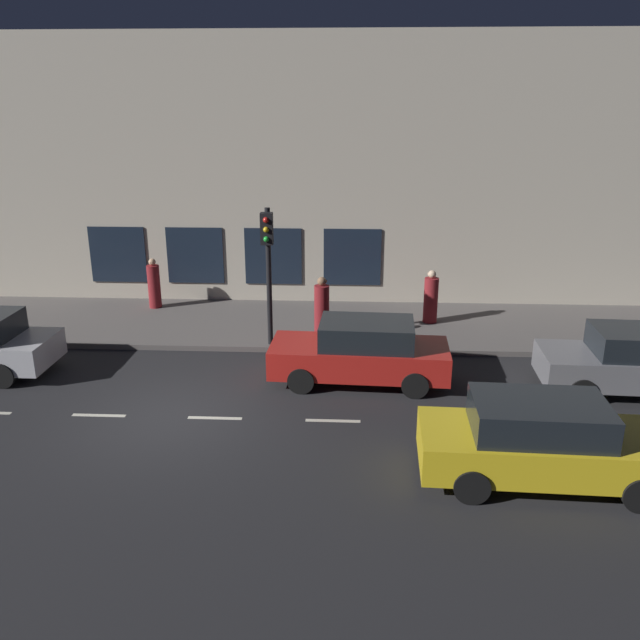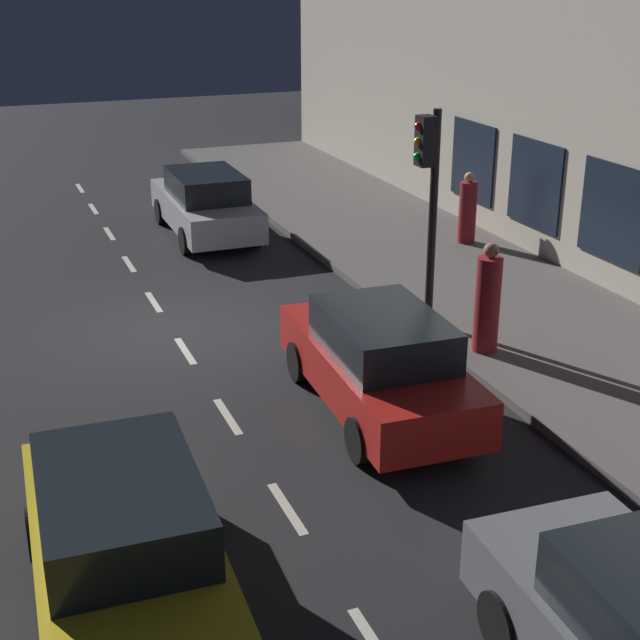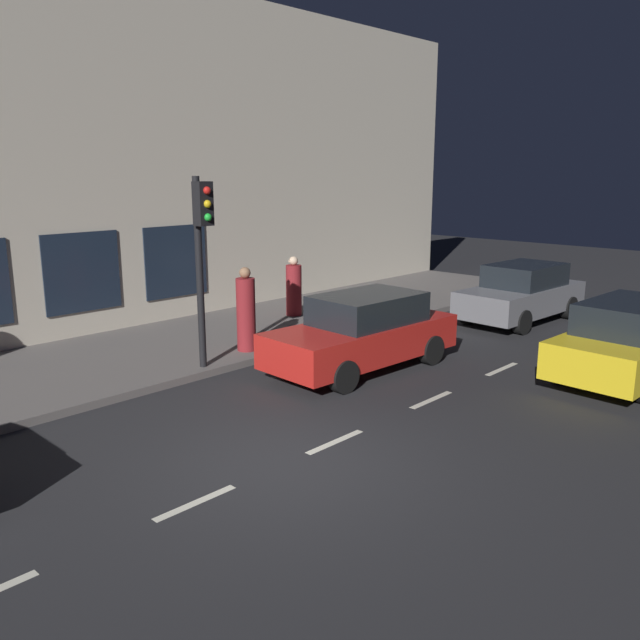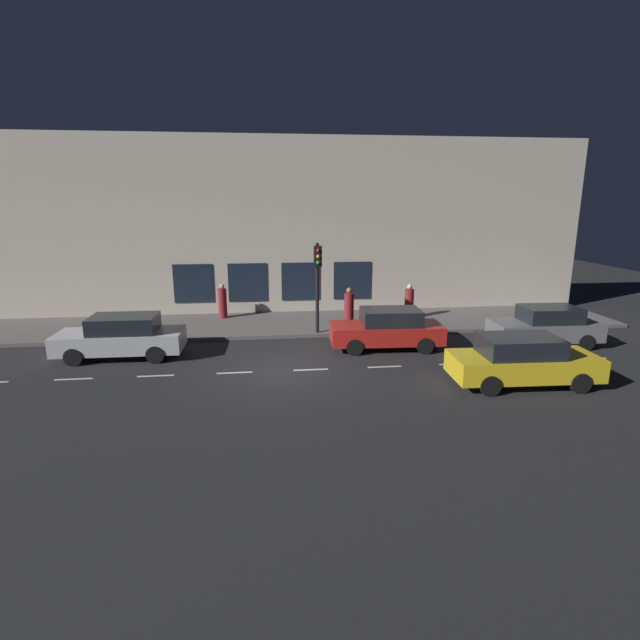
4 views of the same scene
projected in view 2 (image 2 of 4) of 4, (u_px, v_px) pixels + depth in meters
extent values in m
plane|color=#232326|center=(172.00, 331.00, 16.48)|extent=(60.00, 60.00, 0.00)
cube|color=#5B5654|center=(473.00, 285.00, 18.59)|extent=(4.50, 32.00, 0.15)
cube|color=beige|center=(599.00, 64.00, 17.89)|extent=(0.60, 32.00, 8.72)
cube|color=#192333|center=(613.00, 213.00, 17.61)|extent=(0.04, 1.91, 1.90)
cube|color=#192333|center=(535.00, 184.00, 19.90)|extent=(0.04, 1.91, 1.90)
cube|color=#192333|center=(473.00, 161.00, 22.19)|extent=(0.04, 1.91, 1.90)
cube|color=beige|center=(287.00, 508.00, 11.11)|extent=(0.12, 1.20, 0.01)
cube|color=beige|center=(228.00, 416.00, 13.36)|extent=(0.12, 1.20, 0.01)
cube|color=beige|center=(185.00, 351.00, 15.61)|extent=(0.12, 1.20, 0.01)
cube|color=beige|center=(154.00, 302.00, 17.86)|extent=(0.12, 1.20, 0.01)
cube|color=beige|center=(129.00, 264.00, 20.11)|extent=(0.12, 1.20, 0.01)
cube|color=beige|center=(109.00, 234.00, 22.36)|extent=(0.12, 1.20, 0.01)
cube|color=beige|center=(93.00, 209.00, 24.61)|extent=(0.12, 1.20, 0.01)
cube|color=beige|center=(80.00, 188.00, 26.86)|extent=(0.12, 1.20, 0.01)
cylinder|color=black|center=(433.00, 221.00, 15.72)|extent=(0.15, 0.15, 3.82)
cube|color=black|center=(426.00, 141.00, 15.14)|extent=(0.26, 0.32, 0.84)
sphere|color=red|center=(419.00, 126.00, 15.00)|extent=(0.15, 0.15, 0.15)
sphere|color=gold|center=(418.00, 142.00, 15.09)|extent=(0.15, 0.15, 0.15)
sphere|color=green|center=(417.00, 157.00, 15.18)|extent=(0.15, 0.15, 0.15)
cube|color=red|center=(378.00, 370.00, 13.37)|extent=(1.91, 4.41, 0.70)
cube|color=black|center=(383.00, 334.00, 12.98)|extent=(1.60, 2.32, 0.60)
cylinder|color=black|center=(299.00, 361.00, 14.43)|extent=(0.25, 0.65, 0.64)
cylinder|color=black|center=(391.00, 349.00, 14.91)|extent=(0.25, 0.65, 0.64)
cylinder|color=black|center=(360.00, 440.00, 12.06)|extent=(0.25, 0.65, 0.64)
cylinder|color=black|center=(467.00, 422.00, 12.54)|extent=(0.25, 0.65, 0.64)
cube|color=gold|center=(128.00, 568.00, 9.01)|extent=(1.92, 4.59, 0.70)
cube|color=black|center=(120.00, 502.00, 8.93)|extent=(1.63, 2.41, 0.60)
cylinder|color=black|center=(182.00, 505.00, 10.61)|extent=(0.24, 0.65, 0.64)
cylinder|color=black|center=(38.00, 532.00, 10.11)|extent=(0.24, 0.65, 0.64)
cylinder|color=black|center=(503.00, 622.00, 8.73)|extent=(0.25, 0.65, 0.64)
cube|color=#B7B7BC|center=(205.00, 210.00, 22.06)|extent=(1.83, 4.54, 0.70)
cube|color=black|center=(206.00, 185.00, 21.67)|extent=(1.59, 2.37, 0.60)
cylinder|color=black|center=(161.00, 211.00, 23.12)|extent=(0.23, 0.64, 0.64)
cylinder|color=black|center=(224.00, 206.00, 23.67)|extent=(0.23, 0.64, 0.64)
cylinder|color=black|center=(186.00, 241.00, 20.69)|extent=(0.23, 0.64, 0.64)
cylinder|color=black|center=(255.00, 233.00, 21.23)|extent=(0.23, 0.64, 0.64)
cylinder|color=maroon|center=(467.00, 212.00, 20.92)|extent=(0.45, 0.45, 1.42)
sphere|color=tan|center=(470.00, 177.00, 20.62)|extent=(0.23, 0.23, 0.23)
cube|color=tan|center=(466.00, 178.00, 20.57)|extent=(0.05, 0.07, 0.06)
cylinder|color=maroon|center=(487.00, 305.00, 14.99)|extent=(0.54, 0.54, 1.62)
sphere|color=#936B4C|center=(491.00, 250.00, 14.65)|extent=(0.25, 0.25, 0.25)
cube|color=#936B4C|center=(497.00, 252.00, 14.57)|extent=(0.08, 0.07, 0.07)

